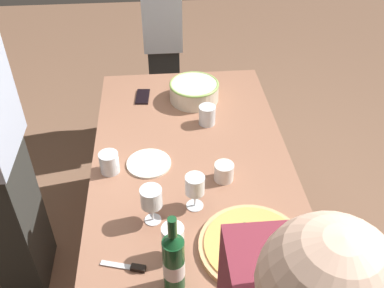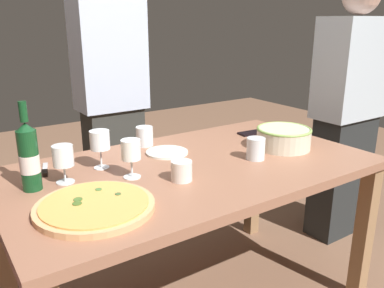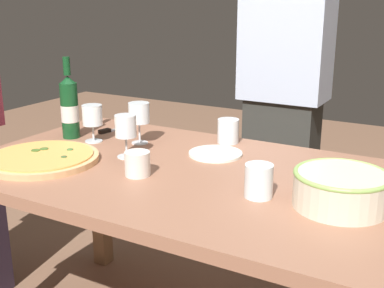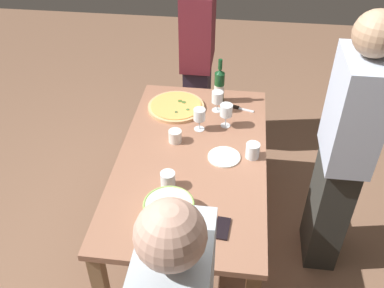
% 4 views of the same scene
% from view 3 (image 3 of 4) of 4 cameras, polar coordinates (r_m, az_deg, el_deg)
% --- Properties ---
extents(dining_table, '(1.60, 0.90, 0.75)m').
position_cam_3_polar(dining_table, '(1.71, 0.00, -6.02)').
color(dining_table, '#97654C').
rests_on(dining_table, ground).
extents(pizza, '(0.40, 0.40, 0.03)m').
position_cam_3_polar(pizza, '(1.84, -16.78, -1.56)').
color(pizza, '#E0A871').
rests_on(pizza, dining_table).
extents(serving_bowl, '(0.27, 0.27, 0.10)m').
position_cam_3_polar(serving_bowl, '(1.44, 16.68, -4.86)').
color(serving_bowl, beige).
rests_on(serving_bowl, dining_table).
extents(wine_bottle, '(0.07, 0.07, 0.33)m').
position_cam_3_polar(wine_bottle, '(2.10, -13.84, 4.16)').
color(wine_bottle, '#12421F').
rests_on(wine_bottle, dining_table).
extents(wine_glass_near_pizza, '(0.08, 0.08, 0.16)m').
position_cam_3_polar(wine_glass_near_pizza, '(1.80, -7.60, 1.78)').
color(wine_glass_near_pizza, white).
rests_on(wine_glass_near_pizza, dining_table).
extents(wine_glass_by_bottle, '(0.08, 0.08, 0.15)m').
position_cam_3_polar(wine_glass_by_bottle, '(2.02, -11.33, 3.04)').
color(wine_glass_by_bottle, white).
rests_on(wine_glass_by_bottle, dining_table).
extents(wine_glass_far_left, '(0.08, 0.08, 0.16)m').
position_cam_3_polar(wine_glass_far_left, '(1.97, -6.09, 3.34)').
color(wine_glass_far_left, white).
rests_on(wine_glass_far_left, dining_table).
extents(cup_amber, '(0.08, 0.08, 0.08)m').
position_cam_3_polar(cup_amber, '(1.63, -6.26, -2.25)').
color(cup_amber, silver).
rests_on(cup_amber, dining_table).
extents(cup_ceramic, '(0.08, 0.08, 0.10)m').
position_cam_3_polar(cup_ceramic, '(1.46, 7.65, -4.20)').
color(cup_ceramic, white).
rests_on(cup_ceramic, dining_table).
extents(cup_spare, '(0.08, 0.08, 0.10)m').
position_cam_3_polar(cup_spare, '(1.99, 4.15, 1.50)').
color(cup_spare, white).
rests_on(cup_spare, dining_table).
extents(side_plate, '(0.20, 0.20, 0.01)m').
position_cam_3_polar(side_plate, '(1.84, 2.70, -1.11)').
color(side_plate, white).
rests_on(side_plate, dining_table).
extents(cell_phone, '(0.15, 0.08, 0.01)m').
position_cam_3_polar(cell_phone, '(1.71, 20.18, -3.59)').
color(cell_phone, black).
rests_on(cell_phone, dining_table).
extents(pizza_knife, '(0.07, 0.16, 0.02)m').
position_cam_3_polar(pizza_knife, '(2.19, -9.28, 1.58)').
color(pizza_knife, silver).
rests_on(pizza_knife, dining_table).
extents(person_guest_left, '(0.39, 0.24, 1.71)m').
position_cam_3_polar(person_guest_left, '(2.41, 10.46, 5.83)').
color(person_guest_left, '#2F302C').
rests_on(person_guest_left, ground).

